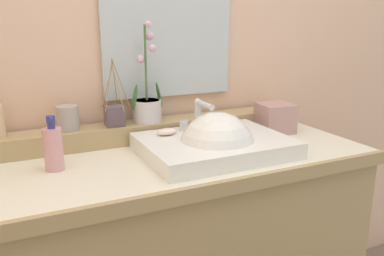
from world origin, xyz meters
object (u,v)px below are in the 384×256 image
(soap_bar, at_px, (167,132))
(tissue_box, at_px, (275,118))
(tumbler_cup, at_px, (68,118))
(sink_basin, at_px, (216,148))
(potted_plant, at_px, (147,104))
(lotion_bottle, at_px, (53,148))
(reed_diffuser, at_px, (114,115))

(soap_bar, distance_m, tissue_box, 0.49)
(tissue_box, bearing_deg, tumbler_cup, 171.30)
(tumbler_cup, distance_m, tissue_box, 0.80)
(sink_basin, xyz_separation_m, potted_plant, (-0.15, 0.27, 0.12))
(potted_plant, bearing_deg, soap_bar, -83.97)
(lotion_bottle, bearing_deg, sink_basin, -8.65)
(soap_bar, bearing_deg, reed_diffuser, 134.94)
(potted_plant, height_order, tumbler_cup, potted_plant)
(sink_basin, distance_m, reed_diffuser, 0.39)
(soap_bar, relative_size, tissue_box, 0.54)
(potted_plant, height_order, tissue_box, potted_plant)
(reed_diffuser, xyz_separation_m, lotion_bottle, (-0.24, -0.18, -0.04))
(reed_diffuser, bearing_deg, soap_bar, -45.06)
(tissue_box, bearing_deg, lotion_bottle, -175.42)
(sink_basin, distance_m, tissue_box, 0.38)
(reed_diffuser, relative_size, tissue_box, 1.87)
(soap_bar, height_order, tumbler_cup, tumbler_cup)
(potted_plant, distance_m, reed_diffuser, 0.13)
(tumbler_cup, xyz_separation_m, tissue_box, (0.79, -0.12, -0.05))
(sink_basin, distance_m, soap_bar, 0.18)
(lotion_bottle, bearing_deg, tumbler_cup, 68.80)
(tumbler_cup, height_order, tissue_box, tumbler_cup)
(sink_basin, distance_m, tumbler_cup, 0.52)
(lotion_bottle, distance_m, tissue_box, 0.87)
(potted_plant, bearing_deg, tumbler_cup, 179.67)
(sink_basin, bearing_deg, tumbler_cup, 148.58)
(reed_diffuser, bearing_deg, tissue_box, -9.97)
(potted_plant, relative_size, reed_diffuser, 1.51)
(tissue_box, bearing_deg, potted_plant, 166.61)
(tissue_box, bearing_deg, reed_diffuser, 170.03)
(potted_plant, bearing_deg, lotion_bottle, -152.56)
(tumbler_cup, bearing_deg, lotion_bottle, -111.20)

